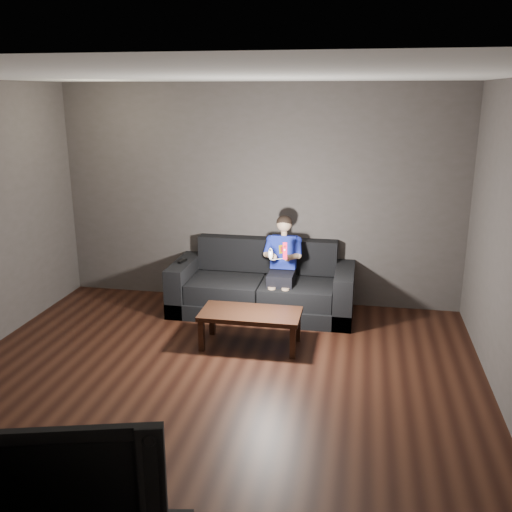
# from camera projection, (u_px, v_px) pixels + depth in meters

# --- Properties ---
(floor) EXTENTS (5.00, 5.00, 0.00)m
(floor) POSITION_uv_depth(u_px,v_px,m) (207.00, 395.00, 5.04)
(floor) COLOR black
(floor) RESTS_ON ground
(back_wall) EXTENTS (5.00, 0.04, 2.70)m
(back_wall) POSITION_uv_depth(u_px,v_px,m) (258.00, 196.00, 7.02)
(back_wall) COLOR #413C39
(back_wall) RESTS_ON ground
(front_wall) EXTENTS (5.00, 0.04, 2.70)m
(front_wall) POSITION_uv_depth(u_px,v_px,m) (33.00, 407.00, 2.30)
(front_wall) COLOR #413C39
(front_wall) RESTS_ON ground
(ceiling) EXTENTS (5.00, 5.00, 0.02)m
(ceiling) POSITION_uv_depth(u_px,v_px,m) (198.00, 75.00, 4.29)
(ceiling) COLOR white
(ceiling) RESTS_ON back_wall
(sofa) EXTENTS (2.17, 0.94, 0.84)m
(sofa) POSITION_uv_depth(u_px,v_px,m) (263.00, 290.00, 6.90)
(sofa) COLOR black
(sofa) RESTS_ON floor
(child) EXTENTS (0.44, 0.55, 1.09)m
(child) POSITION_uv_depth(u_px,v_px,m) (283.00, 258.00, 6.68)
(child) COLOR black
(child) RESTS_ON sofa
(wii_remote_red) EXTENTS (0.06, 0.08, 0.19)m
(wii_remote_red) POSITION_uv_depth(u_px,v_px,m) (285.00, 251.00, 6.21)
(wii_remote_red) COLOR red
(wii_remote_red) RESTS_ON child
(nunchuk_white) EXTENTS (0.07, 0.09, 0.14)m
(nunchuk_white) POSITION_uv_depth(u_px,v_px,m) (271.00, 254.00, 6.26)
(nunchuk_white) COLOR silver
(nunchuk_white) RESTS_ON child
(wii_remote_black) EXTENTS (0.07, 0.16, 0.03)m
(wii_remote_black) POSITION_uv_depth(u_px,v_px,m) (182.00, 261.00, 6.91)
(wii_remote_black) COLOR black
(wii_remote_black) RESTS_ON sofa
(coffee_table) EXTENTS (1.04, 0.53, 0.38)m
(coffee_table) POSITION_uv_depth(u_px,v_px,m) (251.00, 316.00, 5.93)
(coffee_table) COLOR black
(coffee_table) RESTS_ON floor
(tv) EXTENTS (1.16, 0.46, 0.67)m
(tv) POSITION_uv_depth(u_px,v_px,m) (45.00, 479.00, 2.69)
(tv) COLOR black
(tv) RESTS_ON media_console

